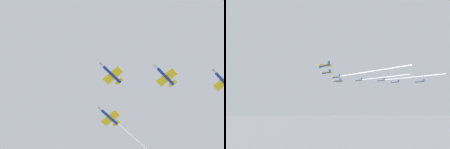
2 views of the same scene
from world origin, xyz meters
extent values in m
cylinder|color=navy|center=(-14.72, 16.68, 127.50)|extent=(9.58, 2.95, 1.17)
cone|color=#9EA3AD|center=(-9.00, 17.78, 127.50)|extent=(2.29, 1.49, 1.11)
cube|color=yellow|center=(-15.24, 16.58, 127.45)|extent=(4.93, 8.96, 0.19)
cube|color=yellow|center=(-18.82, 15.90, 127.50)|extent=(2.14, 3.82, 0.19)
cube|color=navy|center=(-18.74, 15.91, 128.46)|extent=(1.70, 0.49, 1.91)
cylinder|color=navy|center=(-32.03, 28.86, 126.18)|extent=(9.58, 2.95, 1.17)
cone|color=#9EA3AD|center=(-26.31, 29.96, 126.18)|extent=(2.29, 1.49, 1.11)
cube|color=yellow|center=(-32.55, 28.76, 126.13)|extent=(4.93, 8.96, 0.19)
cube|color=yellow|center=(-36.13, 28.07, 126.18)|extent=(2.14, 3.82, 0.19)
cube|color=navy|center=(-36.05, 28.09, 127.13)|extent=(1.70, 0.49, 1.91)
cylinder|color=navy|center=(-26.28, -1.04, 128.83)|extent=(9.58, 2.95, 1.17)
cone|color=#9EA3AD|center=(-20.56, 0.06, 128.83)|extent=(2.29, 1.49, 1.11)
cube|color=yellow|center=(-26.80, -1.14, 128.77)|extent=(4.93, 8.96, 0.19)
cube|color=yellow|center=(-30.38, -1.83, 128.83)|extent=(2.14, 3.82, 0.19)
cube|color=navy|center=(-30.30, -1.81, 129.78)|extent=(1.70, 0.49, 1.91)
cylinder|color=navy|center=(-52.15, 40.49, 126.73)|extent=(9.58, 2.95, 1.17)
cone|color=#9EA3AD|center=(-46.42, 41.59, 126.73)|extent=(2.29, 1.49, 1.11)
cube|color=yellow|center=(-52.67, 40.39, 126.68)|extent=(4.93, 8.96, 0.19)
camera|label=1|loc=(22.23, 67.95, 2.31)|focal=56.81mm
camera|label=2|loc=(-164.58, 101.19, 110.13)|focal=25.52mm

